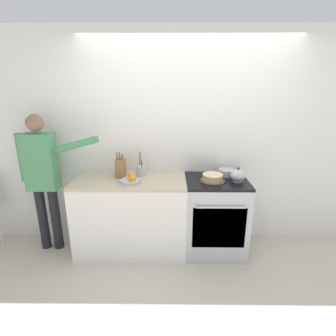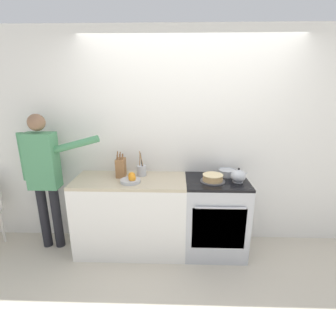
# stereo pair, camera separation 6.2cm
# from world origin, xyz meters

# --- Properties ---
(ground_plane) EXTENTS (16.00, 16.00, 0.00)m
(ground_plane) POSITION_xyz_m (0.00, 0.00, 0.00)
(ground_plane) COLOR beige
(wall_back) EXTENTS (8.00, 0.04, 2.60)m
(wall_back) POSITION_xyz_m (0.00, 0.62, 1.30)
(wall_back) COLOR silver
(wall_back) RESTS_ON ground_plane
(counter_cabinet) EXTENTS (1.30, 0.60, 0.92)m
(counter_cabinet) POSITION_xyz_m (-0.68, 0.30, 0.46)
(counter_cabinet) COLOR white
(counter_cabinet) RESTS_ON ground_plane
(stove_range) EXTENTS (0.71, 0.63, 0.92)m
(stove_range) POSITION_xyz_m (0.32, 0.30, 0.46)
(stove_range) COLOR #B7BABF
(stove_range) RESTS_ON ground_plane
(layer_cake) EXTENTS (0.28, 0.28, 0.08)m
(layer_cake) POSITION_xyz_m (0.27, 0.26, 0.96)
(layer_cake) COLOR #4C4C51
(layer_cake) RESTS_ON stove_range
(tea_kettle) EXTENTS (0.20, 0.17, 0.17)m
(tea_kettle) POSITION_xyz_m (0.55, 0.25, 0.99)
(tea_kettle) COLOR #B7BABF
(tea_kettle) RESTS_ON stove_range
(mixing_bowl) EXTENTS (0.21, 0.21, 0.08)m
(mixing_bowl) POSITION_xyz_m (0.47, 0.46, 0.96)
(mixing_bowl) COLOR #B7BABF
(mixing_bowl) RESTS_ON stove_range
(knife_block) EXTENTS (0.10, 0.15, 0.31)m
(knife_block) POSITION_xyz_m (-0.80, 0.40, 1.03)
(knife_block) COLOR olive
(knife_block) RESTS_ON counter_cabinet
(utensil_crock) EXTENTS (0.11, 0.11, 0.31)m
(utensil_crock) POSITION_xyz_m (-0.56, 0.44, 0.99)
(utensil_crock) COLOR #B7BABF
(utensil_crock) RESTS_ON counter_cabinet
(fruit_bowl) EXTENTS (0.22, 0.22, 0.10)m
(fruit_bowl) POSITION_xyz_m (-0.65, 0.20, 0.95)
(fruit_bowl) COLOR #B7BABF
(fruit_bowl) RESTS_ON counter_cabinet
(person_baker) EXTENTS (0.94, 0.20, 1.66)m
(person_baker) POSITION_xyz_m (-1.68, 0.32, 0.99)
(person_baker) COLOR black
(person_baker) RESTS_ON ground_plane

